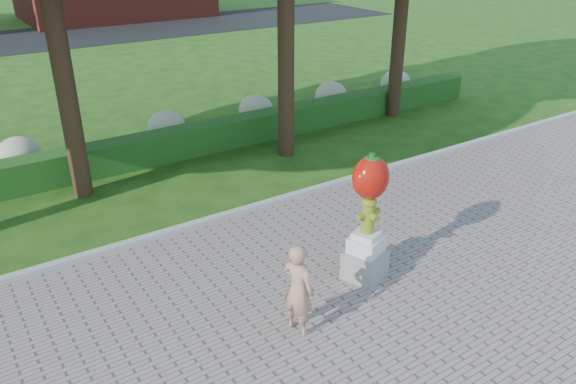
# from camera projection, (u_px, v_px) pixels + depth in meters

# --- Properties ---
(ground) EXTENTS (100.00, 100.00, 0.00)m
(ground) POSITION_uv_depth(u_px,v_px,m) (292.00, 289.00, 9.99)
(ground) COLOR #1F4812
(ground) RESTS_ON ground
(curb) EXTENTS (40.00, 0.18, 0.15)m
(curb) POSITION_uv_depth(u_px,v_px,m) (215.00, 219.00, 12.21)
(curb) COLOR #ADADA5
(curb) RESTS_ON ground
(lawn_hedge) EXTENTS (24.00, 0.70, 0.80)m
(lawn_hedge) POSITION_uv_depth(u_px,v_px,m) (147.00, 150.00, 15.08)
(lawn_hedge) COLOR #134316
(lawn_hedge) RESTS_ON ground
(hydrangea_row) EXTENTS (20.10, 1.10, 0.99)m
(hydrangea_row) POSITION_uv_depth(u_px,v_px,m) (153.00, 130.00, 16.05)
(hydrangea_row) COLOR #B7B88C
(hydrangea_row) RESTS_ON ground
(street) EXTENTS (50.00, 8.00, 0.02)m
(street) POSITION_uv_depth(u_px,v_px,m) (10.00, 41.00, 31.03)
(street) COLOR black
(street) RESTS_ON ground
(hydrant_sculpture) EXTENTS (0.84, 0.84, 2.42)m
(hydrant_sculpture) POSITION_uv_depth(u_px,v_px,m) (368.00, 214.00, 9.74)
(hydrant_sculpture) COLOR gray
(hydrant_sculpture) RESTS_ON walkway
(woman) EXTENTS (0.52, 0.65, 1.57)m
(woman) POSITION_uv_depth(u_px,v_px,m) (298.00, 289.00, 8.59)
(woman) COLOR tan
(woman) RESTS_ON walkway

